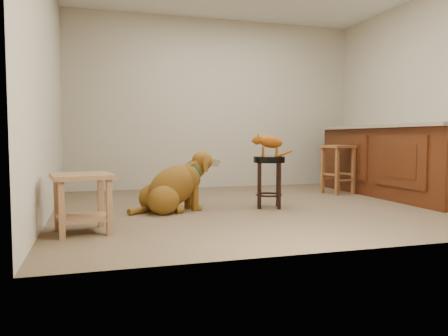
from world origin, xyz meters
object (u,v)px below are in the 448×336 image
object	(u,v)px
padded_stool	(269,171)
wood_stool	(338,169)
golden_retriever	(174,188)
tabby_kitten	(268,142)
side_table	(82,194)

from	to	relation	value
padded_stool	wood_stool	distance (m)	1.63
golden_retriever	tabby_kitten	size ratio (longest dim) A/B	2.29
golden_retriever	tabby_kitten	world-z (taller)	tabby_kitten
side_table	golden_retriever	bearing A→B (deg)	42.79
wood_stool	side_table	bearing A→B (deg)	-153.92
padded_stool	tabby_kitten	world-z (taller)	tabby_kitten
tabby_kitten	padded_stool	bearing A→B (deg)	-5.72
padded_stool	golden_retriever	bearing A→B (deg)	176.74
wood_stool	side_table	distance (m)	3.70
golden_retriever	tabby_kitten	distance (m)	1.15
padded_stool	golden_retriever	xyz separation A→B (m)	(-1.06, 0.06, -0.15)
side_table	tabby_kitten	xyz separation A→B (m)	(1.94, 0.77, 0.41)
padded_stool	wood_stool	bearing A→B (deg)	32.01
wood_stool	golden_retriever	size ratio (longest dim) A/B	0.65
side_table	tabby_kitten	bearing A→B (deg)	21.69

